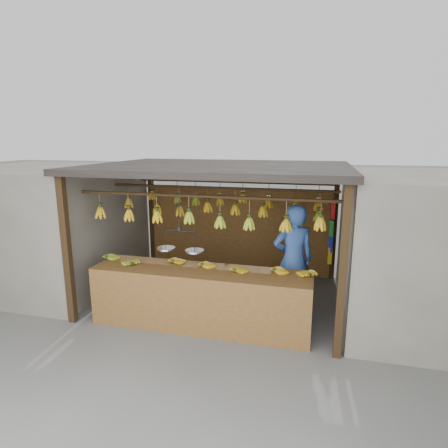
# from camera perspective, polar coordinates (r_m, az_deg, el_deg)

# --- Properties ---
(ground) EXTENTS (80.00, 80.00, 0.00)m
(ground) POSITION_cam_1_polar(r_m,az_deg,el_deg) (6.99, -0.62, -10.99)
(ground) COLOR #5B5B57
(stall) EXTENTS (4.30, 3.30, 2.40)m
(stall) POSITION_cam_1_polar(r_m,az_deg,el_deg) (6.77, 0.06, 5.60)
(stall) COLOR black
(stall) RESTS_ON ground
(neighbor_left) EXTENTS (3.00, 3.00, 2.30)m
(neighbor_left) POSITION_cam_1_polar(r_m,az_deg,el_deg) (8.28, -25.47, -0.10)
(neighbor_left) COLOR slate
(neighbor_left) RESTS_ON ground
(neighbor_right) EXTENTS (3.00, 3.00, 2.30)m
(neighbor_right) POSITION_cam_1_polar(r_m,az_deg,el_deg) (6.69, 30.74, -3.47)
(neighbor_right) COLOR slate
(neighbor_right) RESTS_ON ground
(counter) EXTENTS (3.50, 0.76, 0.96)m
(counter) POSITION_cam_1_polar(r_m,az_deg,el_deg) (5.64, -3.91, -9.25)
(counter) COLOR brown
(counter) RESTS_ON ground
(hanging_bananas) EXTENTS (3.60, 2.25, 0.40)m
(hanging_bananas) POSITION_cam_1_polar(r_m,az_deg,el_deg) (6.52, -0.66, 2.23)
(hanging_bananas) COLOR gold
(hanging_bananas) RESTS_ON ground
(balance_scale) EXTENTS (0.76, 0.30, 0.86)m
(balance_scale) POSITION_cam_1_polar(r_m,az_deg,el_deg) (5.79, -6.73, -3.49)
(balance_scale) COLOR black
(balance_scale) RESTS_ON ground
(vendor) EXTENTS (0.78, 0.65, 1.83)m
(vendor) POSITION_cam_1_polar(r_m,az_deg,el_deg) (6.17, 10.48, -5.40)
(vendor) COLOR #3359A5
(vendor) RESTS_ON ground
(bag_bundles) EXTENTS (0.08, 0.26, 1.26)m
(bag_bundles) POSITION_cam_1_polar(r_m,az_deg,el_deg) (7.76, 16.01, -1.44)
(bag_bundles) COLOR red
(bag_bundles) RESTS_ON ground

